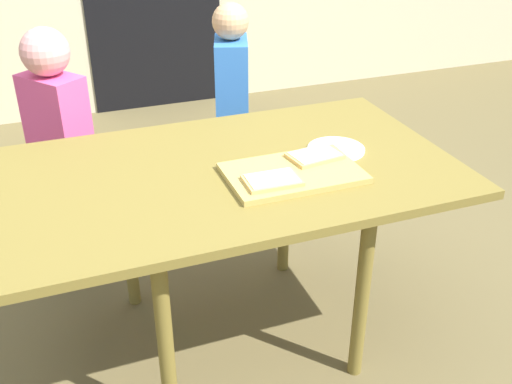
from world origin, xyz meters
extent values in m
plane|color=brown|center=(0.00, 0.00, 0.00)|extent=(16.00, 16.00, 0.00)
cube|color=olive|center=(0.00, 0.00, 0.67)|extent=(1.39, 0.84, 0.03)
cylinder|color=olive|center=(-0.32, -0.32, 0.33)|extent=(0.05, 0.05, 0.66)
cylinder|color=olive|center=(0.32, -0.32, 0.33)|extent=(0.05, 0.05, 0.66)
cylinder|color=olive|center=(-0.32, 0.32, 0.33)|extent=(0.05, 0.05, 0.66)
cylinder|color=olive|center=(0.32, 0.32, 0.33)|extent=(0.05, 0.05, 0.66)
cube|color=tan|center=(0.15, -0.12, 0.69)|extent=(0.41, 0.26, 0.02)
cube|color=#E5B560|center=(0.25, -0.06, 0.71)|extent=(0.18, 0.13, 0.01)
cube|color=beige|center=(0.25, -0.06, 0.72)|extent=(0.16, 0.12, 0.00)
cube|color=#E5B560|center=(0.06, -0.17, 0.71)|extent=(0.17, 0.11, 0.01)
cube|color=beige|center=(0.06, -0.17, 0.72)|extent=(0.15, 0.10, 0.00)
cylinder|color=white|center=(0.36, 0.00, 0.69)|extent=(0.19, 0.19, 0.01)
cylinder|color=#47344F|center=(-0.53, 0.72, 0.22)|extent=(0.09, 0.09, 0.44)
cylinder|color=#47344F|center=(-0.45, 0.61, 0.22)|extent=(0.09, 0.09, 0.44)
cube|color=#E54C8C|center=(-0.49, 0.66, 0.64)|extent=(0.25, 0.28, 0.40)
sphere|color=pink|center=(-0.49, 0.66, 0.93)|extent=(0.18, 0.18, 0.18)
cylinder|color=#372A59|center=(0.29, 0.88, 0.25)|extent=(0.09, 0.09, 0.50)
cylinder|color=#372A59|center=(0.24, 0.74, 0.25)|extent=(0.09, 0.09, 0.50)
cube|color=blue|center=(0.26, 0.81, 0.68)|extent=(0.21, 0.27, 0.37)
sphere|color=tan|center=(0.26, 0.81, 0.94)|extent=(0.16, 0.16, 0.16)
camera|label=1|loc=(-0.53, -1.61, 1.53)|focal=42.25mm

